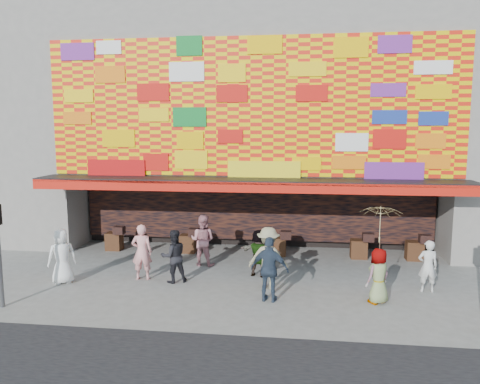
# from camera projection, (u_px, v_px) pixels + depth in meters

# --- Properties ---
(ground) EXTENTS (90.00, 90.00, 0.00)m
(ground) POSITION_uv_depth(u_px,v_px,m) (236.00, 297.00, 13.42)
(ground) COLOR slate
(ground) RESTS_ON ground
(shop_building) EXTENTS (15.20, 9.40, 10.00)m
(shop_building) POSITION_uv_depth(u_px,v_px,m) (260.00, 118.00, 20.73)
(shop_building) COLOR gray
(shop_building) RESTS_ON ground
(ped_a) EXTENTS (1.02, 0.95, 1.74)m
(ped_a) POSITION_uv_depth(u_px,v_px,m) (62.00, 256.00, 14.51)
(ped_a) COLOR white
(ped_a) RESTS_ON ground
(ped_b) EXTENTS (0.71, 0.52, 1.80)m
(ped_b) POSITION_uv_depth(u_px,v_px,m) (142.00, 252.00, 14.91)
(ped_b) COLOR pink
(ped_b) RESTS_ON ground
(ped_c) EXTENTS (1.02, 0.94, 1.68)m
(ped_c) POSITION_uv_depth(u_px,v_px,m) (174.00, 256.00, 14.63)
(ped_c) COLOR black
(ped_c) RESTS_ON ground
(ped_d) EXTENTS (1.26, 0.80, 1.87)m
(ped_d) POSITION_uv_depth(u_px,v_px,m) (268.00, 258.00, 14.10)
(ped_d) COLOR gray
(ped_d) RESTS_ON ground
(ped_e) EXTENTS (1.15, 0.66, 1.84)m
(ped_e) POSITION_uv_depth(u_px,v_px,m) (270.00, 269.00, 13.01)
(ped_e) COLOR #2C3A4D
(ped_e) RESTS_ON ground
(ped_f) EXTENTS (1.51, 0.94, 1.55)m
(ped_f) POSITION_uv_depth(u_px,v_px,m) (259.00, 253.00, 15.26)
(ped_f) COLOR gray
(ped_f) RESTS_ON ground
(ped_g) EXTENTS (0.90, 0.85, 1.55)m
(ped_g) POSITION_uv_depth(u_px,v_px,m) (378.00, 276.00, 12.89)
(ped_g) COLOR gray
(ped_g) RESTS_ON ground
(ped_h) EXTENTS (0.58, 0.39, 1.56)m
(ped_h) POSITION_uv_depth(u_px,v_px,m) (428.00, 266.00, 13.77)
(ped_h) COLOR silver
(ped_h) RESTS_ON ground
(ped_i) EXTENTS (0.97, 0.81, 1.80)m
(ped_i) POSITION_uv_depth(u_px,v_px,m) (203.00, 240.00, 16.44)
(ped_i) COLOR #C68089
(ped_i) RESTS_ON ground
(parasol) EXTENTS (1.43, 1.44, 1.99)m
(parasol) POSITION_uv_depth(u_px,v_px,m) (381.00, 225.00, 12.69)
(parasol) COLOR beige
(parasol) RESTS_ON ground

